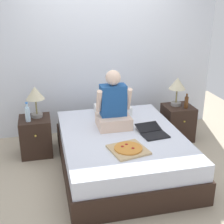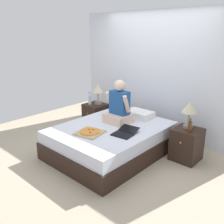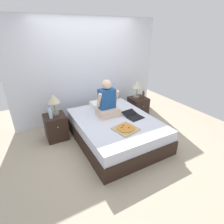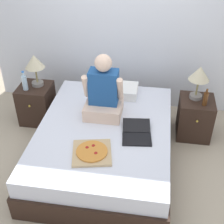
{
  "view_description": "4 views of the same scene",
  "coord_description": "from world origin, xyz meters",
  "views": [
    {
      "loc": [
        -0.96,
        -3.55,
        2.22
      ],
      "look_at": [
        -0.13,
        -0.0,
        0.82
      ],
      "focal_mm": 50.0,
      "sensor_mm": 36.0,
      "label": 1
    },
    {
      "loc": [
        2.76,
        -3.0,
        2.1
      ],
      "look_at": [
        0.11,
        -0.1,
        0.82
      ],
      "focal_mm": 40.0,
      "sensor_mm": 36.0,
      "label": 2
    },
    {
      "loc": [
        -1.63,
        -2.81,
        2.2
      ],
      "look_at": [
        -0.11,
        -0.05,
        0.71
      ],
      "focal_mm": 28.0,
      "sensor_mm": 36.0,
      "label": 3
    },
    {
      "loc": [
        0.53,
        -2.82,
        2.73
      ],
      "look_at": [
        0.1,
        -0.07,
        0.78
      ],
      "focal_mm": 50.0,
      "sensor_mm": 36.0,
      "label": 4
    }
  ],
  "objects": [
    {
      "name": "laptop",
      "position": [
        0.39,
        -0.11,
        0.53
      ],
      "size": [
        0.36,
        0.45,
        0.07
      ],
      "color": "black",
      "rests_on": "bed"
    },
    {
      "name": "beer_bottle",
      "position": [
        1.17,
        0.58,
        0.65
      ],
      "size": [
        0.06,
        0.06,
        0.23
      ],
      "color": "#512D14",
      "rests_on": "nightstand_right"
    },
    {
      "name": "nightstand_left",
      "position": [
        -1.1,
        0.68,
        0.28
      ],
      "size": [
        0.44,
        0.47,
        0.55
      ],
      "color": "black",
      "rests_on": "ground"
    },
    {
      "name": "person_seated",
      "position": [
        -0.05,
        0.26,
        0.79
      ],
      "size": [
        0.47,
        0.4,
        0.78
      ],
      "color": "beige",
      "rests_on": "bed"
    },
    {
      "name": "wall_back",
      "position": [
        0.0,
        1.38,
        1.25
      ],
      "size": [
        3.85,
        0.12,
        2.5
      ],
      "primitive_type": "cube",
      "color": "silver",
      "rests_on": "ground"
    },
    {
      "name": "lamp_on_right_nightstand",
      "position": [
        1.07,
        0.73,
        0.88
      ],
      "size": [
        0.26,
        0.26,
        0.45
      ],
      "color": "gray",
      "rests_on": "nightstand_right"
    },
    {
      "name": "pillow",
      "position": [
        0.05,
        0.74,
        0.57
      ],
      "size": [
        0.52,
        0.34,
        0.12
      ],
      "primitive_type": "cube",
      "color": "white",
      "rests_on": "bed"
    },
    {
      "name": "water_bottle",
      "position": [
        -1.18,
        0.59,
        0.67
      ],
      "size": [
        0.07,
        0.07,
        0.28
      ],
      "color": "silver",
      "rests_on": "nightstand_left"
    },
    {
      "name": "nightstand_right",
      "position": [
        1.1,
        0.68,
        0.28
      ],
      "size": [
        0.44,
        0.47,
        0.55
      ],
      "color": "black",
      "rests_on": "ground"
    },
    {
      "name": "lamp_on_left_nightstand",
      "position": [
        -1.06,
        0.73,
        0.88
      ],
      "size": [
        0.26,
        0.26,
        0.45
      ],
      "color": "gray",
      "rests_on": "nightstand_left"
    },
    {
      "name": "bed",
      "position": [
        0.0,
        0.0,
        0.25
      ],
      "size": [
        1.57,
        2.05,
        0.51
      ],
      "color": "black",
      "rests_on": "ground"
    },
    {
      "name": "ground_plane",
      "position": [
        0.0,
        0.0,
        0.0
      ],
      "size": [
        5.85,
        5.85,
        0.0
      ],
      "primitive_type": "plane",
      "color": "tan"
    },
    {
      "name": "pizza_box",
      "position": [
        -0.05,
        -0.47,
        0.52
      ],
      "size": [
        0.47,
        0.47,
        0.05
      ],
      "color": "tan",
      "rests_on": "bed"
    }
  ]
}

